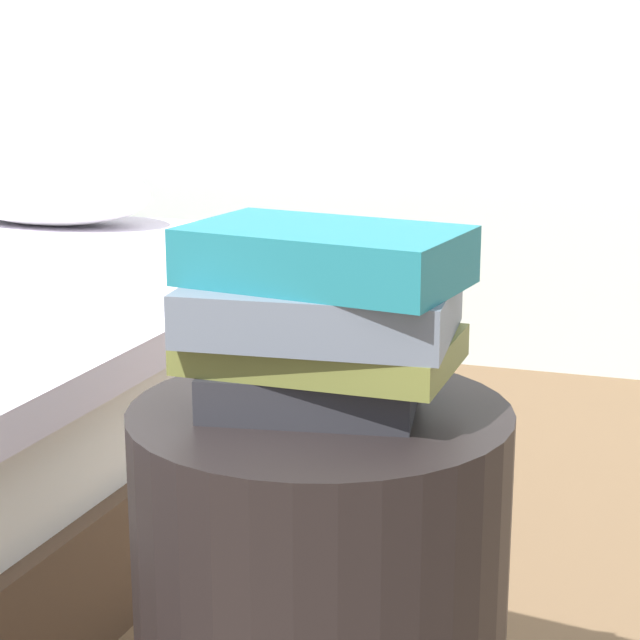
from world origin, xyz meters
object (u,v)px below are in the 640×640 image
Objects in this scene: side_table at (320,621)px; book_teal at (324,256)px; book_olive at (319,349)px; book_charcoal at (312,387)px; book_slate at (318,308)px.

book_teal is (0.01, -0.00, 0.43)m from side_table.
side_table is 1.81× the size of book_olive.
book_charcoal is at bearing 176.63° from book_teal.
book_slate is 0.98× the size of book_teal.
book_teal reaches higher than side_table.
book_olive is at bearing 85.10° from book_slate.
book_olive is 0.05m from book_slate.
book_teal reaches higher than book_charcoal.
book_slate is at bearing 129.27° from side_table.
book_charcoal is at bearing -156.67° from book_slate.
book_olive is at bearing 41.07° from book_charcoal.
book_charcoal reaches higher than side_table.
book_charcoal is 0.80× the size of book_olive.
side_table is at bearing -22.20° from book_charcoal.
side_table is at bearing 178.52° from book_teal.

